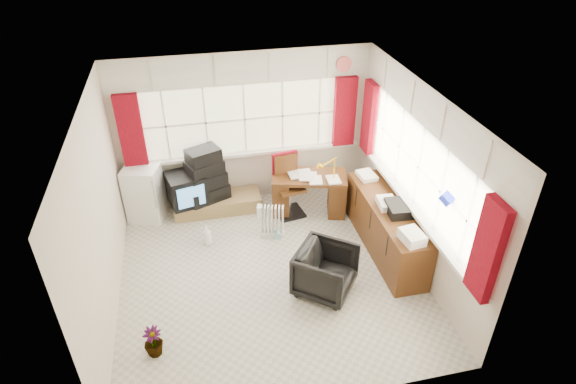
{
  "coord_description": "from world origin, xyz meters",
  "views": [
    {
      "loc": [
        -0.84,
        -4.89,
        4.52
      ],
      "look_at": [
        0.37,
        0.55,
        0.95
      ],
      "focal_mm": 30.0,
      "sensor_mm": 36.0,
      "label": 1
    }
  ],
  "objects_px": {
    "radiator": "(272,224)",
    "mini_fridge": "(145,192)",
    "office_chair": "(326,271)",
    "tv_bench": "(218,203)",
    "desk_lamp": "(335,164)",
    "credenza": "(386,227)",
    "crt_tv": "(187,189)",
    "desk": "(309,191)",
    "task_chair": "(287,182)"
  },
  "relations": [
    {
      "from": "desk_lamp",
      "to": "task_chair",
      "type": "xyz_separation_m",
      "value": [
        -0.67,
        0.3,
        -0.41
      ]
    },
    {
      "from": "desk",
      "to": "office_chair",
      "type": "height_order",
      "value": "desk"
    },
    {
      "from": "desk",
      "to": "radiator",
      "type": "xyz_separation_m",
      "value": [
        -0.7,
        -0.51,
        -0.16
      ]
    },
    {
      "from": "desk",
      "to": "crt_tv",
      "type": "relative_size",
      "value": 1.93
    },
    {
      "from": "desk_lamp",
      "to": "mini_fridge",
      "type": "xyz_separation_m",
      "value": [
        -2.88,
        0.63,
        -0.5
      ]
    },
    {
      "from": "office_chair",
      "to": "crt_tv",
      "type": "height_order",
      "value": "crt_tv"
    },
    {
      "from": "crt_tv",
      "to": "task_chair",
      "type": "bearing_deg",
      "value": -7.27
    },
    {
      "from": "desk_lamp",
      "to": "credenza",
      "type": "distance_m",
      "value": 1.23
    },
    {
      "from": "desk_lamp",
      "to": "mini_fridge",
      "type": "height_order",
      "value": "desk_lamp"
    },
    {
      "from": "task_chair",
      "to": "radiator",
      "type": "height_order",
      "value": "task_chair"
    },
    {
      "from": "desk",
      "to": "office_chair",
      "type": "xyz_separation_m",
      "value": [
        -0.26,
        -1.82,
        -0.05
      ]
    },
    {
      "from": "credenza",
      "to": "crt_tv",
      "type": "xyz_separation_m",
      "value": [
        -2.74,
        1.47,
        0.11
      ]
    },
    {
      "from": "task_chair",
      "to": "radiator",
      "type": "bearing_deg",
      "value": -120.7
    },
    {
      "from": "radiator",
      "to": "mini_fridge",
      "type": "bearing_deg",
      "value": 152.95
    },
    {
      "from": "task_chair",
      "to": "office_chair",
      "type": "height_order",
      "value": "task_chair"
    },
    {
      "from": "office_chair",
      "to": "radiator",
      "type": "xyz_separation_m",
      "value": [
        -0.45,
        1.3,
        -0.11
      ]
    },
    {
      "from": "task_chair",
      "to": "crt_tv",
      "type": "xyz_separation_m",
      "value": [
        -1.57,
        0.2,
        -0.04
      ]
    },
    {
      "from": "tv_bench",
      "to": "mini_fridge",
      "type": "xyz_separation_m",
      "value": [
        -1.1,
        0.08,
        0.33
      ]
    },
    {
      "from": "crt_tv",
      "to": "desk_lamp",
      "type": "bearing_deg",
      "value": -12.47
    },
    {
      "from": "desk",
      "to": "crt_tv",
      "type": "distance_m",
      "value": 1.93
    },
    {
      "from": "task_chair",
      "to": "crt_tv",
      "type": "distance_m",
      "value": 1.58
    },
    {
      "from": "office_chair",
      "to": "credenza",
      "type": "xyz_separation_m",
      "value": [
        1.08,
        0.65,
        0.06
      ]
    },
    {
      "from": "desk_lamp",
      "to": "credenza",
      "type": "xyz_separation_m",
      "value": [
        0.49,
        -0.97,
        -0.56
      ]
    },
    {
      "from": "radiator",
      "to": "office_chair",
      "type": "bearing_deg",
      "value": -71.06
    },
    {
      "from": "task_chair",
      "to": "credenza",
      "type": "distance_m",
      "value": 1.73
    },
    {
      "from": "office_chair",
      "to": "mini_fridge",
      "type": "height_order",
      "value": "mini_fridge"
    },
    {
      "from": "desk",
      "to": "mini_fridge",
      "type": "distance_m",
      "value": 2.58
    },
    {
      "from": "tv_bench",
      "to": "office_chair",
      "type": "bearing_deg",
      "value": -61.13
    },
    {
      "from": "radiator",
      "to": "crt_tv",
      "type": "distance_m",
      "value": 1.48
    },
    {
      "from": "crt_tv",
      "to": "mini_fridge",
      "type": "relative_size",
      "value": 0.73
    },
    {
      "from": "radiator",
      "to": "mini_fridge",
      "type": "relative_size",
      "value": 0.58
    },
    {
      "from": "desk_lamp",
      "to": "mini_fridge",
      "type": "distance_m",
      "value": 2.99
    },
    {
      "from": "tv_bench",
      "to": "desk",
      "type": "bearing_deg",
      "value": -13.48
    },
    {
      "from": "office_chair",
      "to": "tv_bench",
      "type": "height_order",
      "value": "office_chair"
    },
    {
      "from": "desk_lamp",
      "to": "mini_fridge",
      "type": "bearing_deg",
      "value": 167.76
    },
    {
      "from": "crt_tv",
      "to": "credenza",
      "type": "bearing_deg",
      "value": -28.25
    },
    {
      "from": "crt_tv",
      "to": "mini_fridge",
      "type": "xyz_separation_m",
      "value": [
        -0.64,
        0.13,
        -0.05
      ]
    },
    {
      "from": "desk",
      "to": "desk_lamp",
      "type": "relative_size",
      "value": 3.14
    },
    {
      "from": "desk",
      "to": "radiator",
      "type": "bearing_deg",
      "value": -143.78
    },
    {
      "from": "office_chair",
      "to": "task_chair",
      "type": "bearing_deg",
      "value": 39.98
    },
    {
      "from": "credenza",
      "to": "crt_tv",
      "type": "bearing_deg",
      "value": 151.75
    },
    {
      "from": "office_chair",
      "to": "tv_bench",
      "type": "xyz_separation_m",
      "value": [
        -1.19,
        2.17,
        -0.2
      ]
    },
    {
      "from": "radiator",
      "to": "tv_bench",
      "type": "distance_m",
      "value": 1.14
    },
    {
      "from": "tv_bench",
      "to": "crt_tv",
      "type": "xyz_separation_m",
      "value": [
        -0.46,
        -0.05,
        0.38
      ]
    },
    {
      "from": "task_chair",
      "to": "tv_bench",
      "type": "relative_size",
      "value": 0.73
    },
    {
      "from": "radiator",
      "to": "crt_tv",
      "type": "xyz_separation_m",
      "value": [
        -1.2,
        0.81,
        0.29
      ]
    },
    {
      "from": "desk_lamp",
      "to": "credenza",
      "type": "bearing_deg",
      "value": -63.09
    },
    {
      "from": "desk",
      "to": "crt_tv",
      "type": "bearing_deg",
      "value": 171.12
    },
    {
      "from": "radiator",
      "to": "crt_tv",
      "type": "relative_size",
      "value": 0.8
    },
    {
      "from": "desk_lamp",
      "to": "office_chair",
      "type": "bearing_deg",
      "value": -110.02
    }
  ]
}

